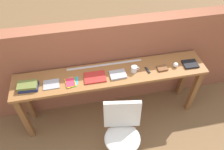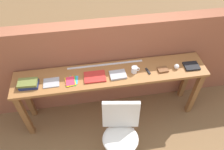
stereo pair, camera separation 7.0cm
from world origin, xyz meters
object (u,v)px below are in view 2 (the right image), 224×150
(book_stack_leftmost, at_px, (28,84))
(pamphlet_pile_colourful, at_px, (71,81))
(magazine_cycling, at_px, (51,83))
(mug, at_px, (135,70))
(book_open_centre, at_px, (95,77))
(leather_journal_brown, at_px, (163,70))
(sports_ball_small, at_px, (177,66))
(chair_white_moulded, at_px, (121,131))
(multitool_folded, at_px, (148,71))
(book_repair_rightmost, at_px, (191,66))

(book_stack_leftmost, bearing_deg, pamphlet_pile_colourful, -1.18)
(magazine_cycling, xyz_separation_m, mug, (1.05, 0.02, 0.04))
(pamphlet_pile_colourful, bearing_deg, book_open_centre, 3.88)
(book_stack_leftmost, height_order, leather_journal_brown, book_stack_leftmost)
(sports_ball_small, bearing_deg, chair_white_moulded, -145.11)
(pamphlet_pile_colourful, bearing_deg, mug, 2.20)
(chair_white_moulded, distance_m, sports_ball_small, 1.09)
(leather_journal_brown, distance_m, sports_ball_small, 0.19)
(chair_white_moulded, height_order, pamphlet_pile_colourful, pamphlet_pile_colourful)
(chair_white_moulded, xyz_separation_m, pamphlet_pile_colourful, (-0.53, 0.57, 0.36))
(book_open_centre, distance_m, multitool_folded, 0.69)
(leather_journal_brown, xyz_separation_m, sports_ball_small, (0.18, 0.01, 0.02))
(pamphlet_pile_colourful, bearing_deg, multitool_folded, 0.77)
(chair_white_moulded, relative_size, sports_ball_small, 13.43)
(chair_white_moulded, relative_size, multitool_folded, 8.10)
(book_stack_leftmost, bearing_deg, sports_ball_small, 0.06)
(book_stack_leftmost, xyz_separation_m, multitool_folded, (1.49, 0.00, -0.03))
(multitool_folded, bearing_deg, leather_journal_brown, -2.09)
(magazine_cycling, bearing_deg, leather_journal_brown, -0.98)
(sports_ball_small, height_order, book_repair_rightmost, sports_ball_small)
(pamphlet_pile_colourful, height_order, book_repair_rightmost, book_repair_rightmost)
(chair_white_moulded, bearing_deg, leather_journal_brown, 41.52)
(mug, xyz_separation_m, book_repair_rightmost, (0.77, -0.02, -0.03))
(book_stack_leftmost, relative_size, book_open_centre, 0.90)
(leather_journal_brown, bearing_deg, chair_white_moulded, -141.24)
(book_stack_leftmost, bearing_deg, book_repair_rightmost, -0.01)
(chair_white_moulded, bearing_deg, book_repair_rightmost, 29.09)
(multitool_folded, height_order, leather_journal_brown, leather_journal_brown)
(book_stack_leftmost, xyz_separation_m, book_repair_rightmost, (2.08, -0.00, -0.02))
(mug, height_order, book_repair_rightmost, mug)
(book_open_centre, distance_m, sports_ball_small, 1.07)
(book_stack_leftmost, xyz_separation_m, sports_ball_small, (1.87, 0.00, -0.00))
(magazine_cycling, distance_m, sports_ball_small, 1.61)
(leather_journal_brown, bearing_deg, book_open_centre, 176.32)
(magazine_cycling, height_order, book_open_centre, book_open_centre)
(sports_ball_small, bearing_deg, multitool_folded, 179.86)
(chair_white_moulded, xyz_separation_m, book_open_centre, (-0.23, 0.59, 0.36))
(mug, bearing_deg, book_repair_rightmost, -1.58)
(leather_journal_brown, distance_m, book_repair_rightmost, 0.39)
(sports_ball_small, bearing_deg, book_open_centre, 179.57)
(multitool_folded, height_order, sports_ball_small, sports_ball_small)
(chair_white_moulded, distance_m, book_repair_rightmost, 1.25)
(book_open_centre, bearing_deg, pamphlet_pile_colourful, -175.62)
(multitool_folded, relative_size, leather_journal_brown, 0.85)
(chair_white_moulded, distance_m, multitool_folded, 0.82)
(leather_journal_brown, bearing_deg, multitool_folded, 175.15)
(chair_white_moulded, xyz_separation_m, book_stack_leftmost, (-1.04, 0.58, 0.39))
(mug, xyz_separation_m, multitool_folded, (0.17, -0.02, -0.04))
(book_open_centre, relative_size, mug, 2.45)
(chair_white_moulded, distance_m, book_stack_leftmost, 1.25)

